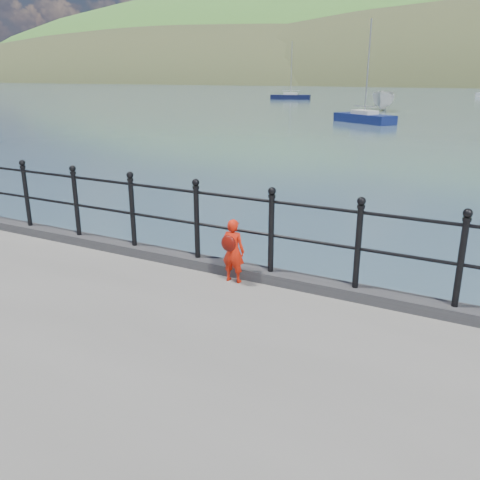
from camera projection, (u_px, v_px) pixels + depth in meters
The scene contains 7 objects.
ground at pixel (238, 330), 7.84m from camera, with size 600.00×600.00×0.00m, color #2D4251.
kerb at pixel (233, 269), 7.37m from camera, with size 60.00×0.30×0.15m, color #28282B.
railing at pixel (233, 219), 7.14m from camera, with size 18.11×0.11×1.20m.
child at pixel (233, 250), 6.97m from camera, with size 0.34×0.30×0.90m.
launch_white at pixel (383, 101), 53.95m from camera, with size 2.07×5.51×2.13m, color silver.
sailboat_left at pixel (291, 97), 78.49m from camera, with size 6.33×3.38×8.60m.
sailboat_port at pixel (364, 119), 40.85m from camera, with size 5.56×4.30×7.98m.
Camera 1 is at (3.32, -6.18, 3.77)m, focal length 38.00 mm.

